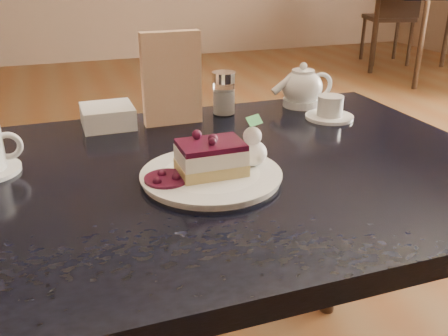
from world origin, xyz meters
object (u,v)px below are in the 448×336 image
object	(u,v)px
main_table	(204,205)
bg_table_far_right	(430,69)
tea_set	(307,93)
cheesecake_slice	(211,158)
dessert_plate	(211,176)

from	to	relation	value
main_table	bg_table_far_right	size ratio (longest dim) A/B	0.62
tea_set	main_table	bearing A→B (deg)	-142.06
tea_set	cheesecake_slice	bearing A→B (deg)	-137.63
cheesecake_slice	tea_set	xyz separation A→B (m)	(0.37, 0.34, 0.00)
tea_set	dessert_plate	bearing A→B (deg)	-137.63
dessert_plate	cheesecake_slice	world-z (taller)	cheesecake_slice
tea_set	bg_table_far_right	world-z (taller)	tea_set
main_table	dessert_plate	bearing A→B (deg)	-90.00
dessert_plate	bg_table_far_right	size ratio (longest dim) A/B	0.13
tea_set	bg_table_far_right	xyz separation A→B (m)	(2.81, 2.72, -0.70)
cheesecake_slice	bg_table_far_right	size ratio (longest dim) A/B	0.06
dessert_plate	cheesecake_slice	distance (m)	0.03
tea_set	bg_table_far_right	size ratio (longest dim) A/B	0.12
main_table	tea_set	bearing A→B (deg)	37.56
bg_table_far_right	cheesecake_slice	bearing A→B (deg)	-120.89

